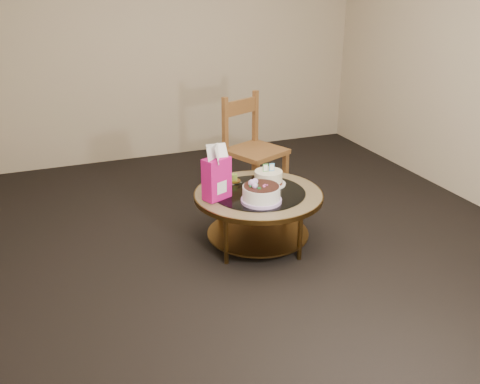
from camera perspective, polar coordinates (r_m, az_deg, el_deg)
name	(u,v)px	position (r m, az deg, el deg)	size (l,w,h in m)	color
ground	(258,243)	(4.40, 1.90, -5.51)	(5.00, 5.00, 0.00)	black
room_walls	(260,51)	(3.91, 2.20, 14.80)	(4.52, 5.02, 2.61)	#BAA68D
coffee_table	(258,201)	(4.23, 1.97, -1.00)	(1.02, 1.02, 0.46)	brown
decorated_cake	(261,194)	(4.01, 2.26, -0.27)	(0.31, 0.31, 0.18)	#C8A0E2
cream_cake	(268,178)	(4.33, 3.05, 1.51)	(0.28, 0.28, 0.18)	white
gift_bag	(217,173)	(4.01, -2.52, 2.06)	(0.24, 0.21, 0.42)	#CF1384
pillar_candle	(234,179)	(4.38, -0.64, 1.34)	(0.11, 0.11, 0.08)	#EAD760
dining_chair	(252,149)	(5.03, 1.33, 4.59)	(0.61, 0.61, 1.01)	brown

